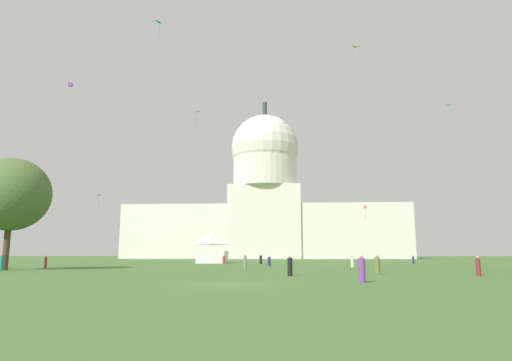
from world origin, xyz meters
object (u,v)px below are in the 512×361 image
kite_red_mid (195,115)px  kite_pink_low (365,209)px  tree_west_mid (11,194)px  person_navy_aisle_center (269,261)px  person_olive_back_left (377,265)px  person_black_mid_left (290,267)px  person_red_mid_right (46,262)px  person_black_front_left (261,260)px  person_white_edge_east (352,262)px  kite_green_low (100,198)px  person_grey_near_tree_west (245,262)px  person_teal_edge_west (2,263)px  kite_turquoise_high (160,23)px  person_purple_near_tent (362,269)px  kite_cyan_mid (450,106)px  kite_violet_high (70,85)px  person_maroon_front_center (478,267)px  person_navy_lawn_far_right (413,260)px  capitol_building (265,204)px  kite_black_high (284,124)px  kite_lime_high (354,50)px  event_tent (213,247)px  person_red_mid_center (224,260)px

kite_red_mid → kite_pink_low: size_ratio=0.83×
tree_west_mid → person_navy_aisle_center: (28.91, 18.00, -7.86)m
person_olive_back_left → person_black_mid_left: person_olive_back_left is taller
person_navy_aisle_center → person_olive_back_left: size_ratio=0.88×
person_red_mid_right → person_black_front_left: size_ratio=0.86×
person_white_edge_east → kite_green_low: size_ratio=0.66×
person_olive_back_left → person_grey_near_tree_west: size_ratio=1.00×
person_teal_edge_west → kite_turquoise_high: (1.24, 49.21, 55.68)m
person_red_mid_right → person_purple_near_tent: 44.54m
person_olive_back_left → kite_cyan_mid: kite_cyan_mid is taller
person_teal_edge_west → person_navy_aisle_center: 34.36m
person_teal_edge_west → person_grey_near_tree_west: 27.14m
person_navy_aisle_center → kite_violet_high: (-40.58, 15.22, 34.74)m
kite_cyan_mid → kite_green_low: bearing=-171.4°
person_maroon_front_center → kite_green_low: size_ratio=0.70×
person_navy_lawn_far_right → person_black_mid_left: size_ratio=0.96×
person_red_mid_right → person_purple_near_tent: bearing=-16.9°
person_maroon_front_center → person_black_mid_left: person_black_mid_left is taller
person_black_mid_left → kite_red_mid: 62.69m
person_white_edge_east → capitol_building: bearing=-137.2°
person_teal_edge_west → kite_green_low: size_ratio=0.78×
person_white_edge_east → person_black_mid_left: bearing=15.0°
person_purple_near_tent → kite_violet_high: kite_violet_high is taller
person_teal_edge_west → kite_pink_low: (50.99, 65.91, 12.27)m
kite_black_high → kite_green_low: bearing=-95.4°
person_navy_aisle_center → person_black_front_left: bearing=79.8°
kite_lime_high → person_navy_aisle_center: bearing=40.8°
kite_turquoise_high → event_tent: bearing=-93.5°
tree_west_mid → kite_red_mid: size_ratio=4.04×
tree_west_mid → person_navy_aisle_center: 34.95m
person_teal_edge_west → person_black_front_left: (26.36, 33.72, -0.04)m
person_red_mid_right → kite_lime_high: 86.41m
person_red_mid_right → person_black_mid_left: person_black_mid_left is taller
event_tent → person_black_mid_left: bearing=-73.1°
event_tent → person_maroon_front_center: bearing=-57.9°
person_red_mid_center → kite_violet_high: (-31.94, 2.23, 34.71)m
tree_west_mid → person_teal_edge_west: tree_west_mid is taller
person_black_front_left → person_white_edge_east: bearing=-38.1°
kite_lime_high → tree_west_mid: bearing=27.3°
person_navy_aisle_center → person_black_front_left: (-2.14, 14.53, 0.11)m
person_black_mid_left → person_white_edge_east: bearing=173.2°
person_olive_back_left → kite_red_mid: kite_red_mid is taller
person_purple_near_tent → kite_turquoise_high: bearing=105.1°
kite_red_mid → kite_black_high: (18.23, 57.83, 14.84)m
person_grey_near_tree_west → kite_green_low: size_ratio=0.77×
kite_turquoise_high → kite_black_high: bearing=-2.8°
kite_lime_high → person_grey_near_tree_west: bearing=44.0°
kite_turquoise_high → kite_lime_high: 48.28m
tree_west_mid → person_red_mid_right: bearing=85.2°
person_maroon_front_center → person_black_mid_left: bearing=86.4°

